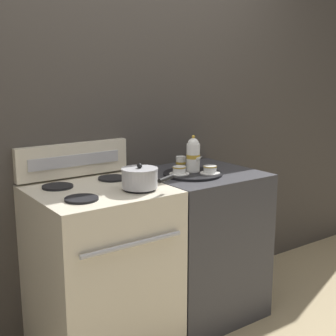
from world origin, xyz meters
name	(u,v)px	position (x,y,z in m)	size (l,w,h in m)	color
ground_plane	(153,326)	(0.00, 0.00, 0.00)	(6.00, 6.00, 0.00)	tan
wall_back	(121,142)	(0.00, 0.35, 1.10)	(6.00, 0.05, 2.20)	#423D38
stove	(101,270)	(-0.34, 0.00, 0.46)	(0.69, 0.69, 0.94)	beige
control_panel	(73,160)	(-0.34, 0.30, 1.03)	(0.68, 0.05, 0.19)	beige
side_counter	(199,243)	(0.35, 0.00, 0.46)	(0.67, 0.66, 0.92)	#38383D
saucepan	(140,178)	(-0.17, -0.15, 0.99)	(0.23, 0.28, 0.13)	#B7B7BC
serving_tray	(193,174)	(0.27, -0.04, 0.93)	(0.35, 0.35, 0.01)	black
teapot	(193,155)	(0.29, -0.01, 1.04)	(0.08, 0.13, 0.22)	white
teacup_left	(179,170)	(0.18, -0.02, 0.96)	(0.12, 0.12, 0.05)	white
teacup_right	(210,170)	(0.34, -0.11, 0.96)	(0.12, 0.12, 0.05)	white
creamer_jug	(181,163)	(0.27, 0.09, 0.98)	(0.06, 0.06, 0.08)	white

